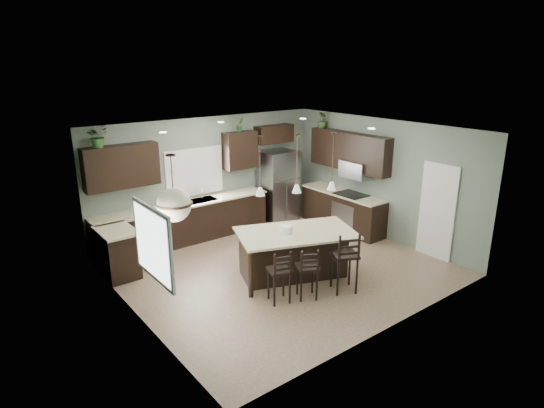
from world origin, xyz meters
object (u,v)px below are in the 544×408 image
(refrigerator, at_px, (278,186))
(bar_stool_left, at_px, (279,276))
(bar_stool_center, at_px, (307,273))
(bar_stool_right, at_px, (344,261))
(serving_dish, at_px, (286,229))
(kitchen_island, at_px, (296,254))
(plant_back_left, at_px, (97,136))

(refrigerator, distance_m, bar_stool_left, 4.35)
(bar_stool_center, bearing_deg, bar_stool_right, 11.05)
(bar_stool_center, bearing_deg, serving_dish, 103.99)
(serving_dish, relative_size, bar_stool_right, 0.21)
(bar_stool_right, bearing_deg, kitchen_island, 133.82)
(serving_dish, bearing_deg, bar_stool_left, -136.35)
(bar_stool_left, bearing_deg, kitchen_island, 50.28)
(bar_stool_center, distance_m, plant_back_left, 4.87)
(refrigerator, xyz_separation_m, bar_stool_center, (-2.19, -3.60, -0.44))
(kitchen_island, height_order, plant_back_left, plant_back_left)
(bar_stool_center, xyz_separation_m, plant_back_left, (-2.19, 3.79, 2.14))
(bar_stool_center, distance_m, bar_stool_right, 0.75)
(refrigerator, bearing_deg, plant_back_left, 177.58)
(kitchen_island, distance_m, serving_dish, 0.57)
(bar_stool_center, relative_size, bar_stool_right, 0.83)
(bar_stool_right, relative_size, plant_back_left, 2.55)
(refrigerator, bearing_deg, bar_stool_right, -111.28)
(kitchen_island, height_order, bar_stool_center, bar_stool_center)
(refrigerator, height_order, bar_stool_right, refrigerator)
(kitchen_island, distance_m, bar_stool_center, 0.87)
(bar_stool_left, xyz_separation_m, plant_back_left, (-1.72, 3.59, 2.14))
(refrigerator, height_order, kitchen_island, refrigerator)
(bar_stool_center, relative_size, plant_back_left, 2.13)
(kitchen_island, relative_size, bar_stool_right, 1.89)
(refrigerator, height_order, bar_stool_center, refrigerator)
(plant_back_left, bearing_deg, bar_stool_center, -59.95)
(serving_dish, height_order, bar_stool_right, bar_stool_right)
(bar_stool_left, height_order, plant_back_left, plant_back_left)
(kitchen_island, distance_m, bar_stool_left, 1.04)
(serving_dish, xyz_separation_m, bar_stool_right, (0.50, -1.06, -0.41))
(serving_dish, relative_size, bar_stool_center, 0.25)
(refrigerator, bearing_deg, serving_dish, -125.78)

